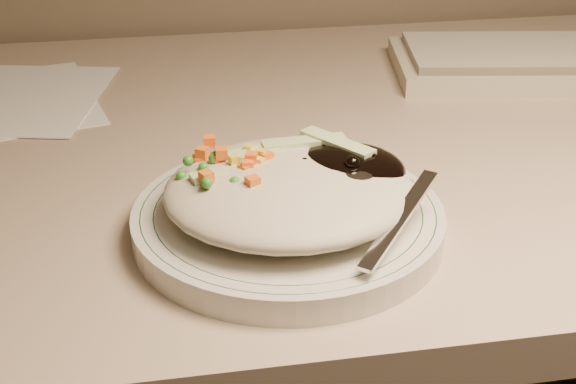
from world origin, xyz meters
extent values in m
cube|color=tan|center=(0.00, 1.38, 0.72)|extent=(1.40, 0.70, 0.04)
cylinder|color=silver|center=(-0.10, 1.19, 0.75)|extent=(0.24, 0.24, 0.02)
torus|color=#144723|center=(-0.10, 1.19, 0.76)|extent=(0.23, 0.23, 0.00)
torus|color=#144723|center=(-0.10, 1.19, 0.76)|extent=(0.21, 0.21, 0.00)
ellipsoid|color=#B1A98F|center=(-0.10, 1.18, 0.78)|extent=(0.19, 0.18, 0.04)
ellipsoid|color=black|center=(-0.05, 1.20, 0.79)|extent=(0.10, 0.09, 0.03)
ellipsoid|color=orange|center=(-0.14, 1.20, 0.78)|extent=(0.08, 0.08, 0.02)
sphere|color=black|center=(-0.08, 1.19, 0.79)|extent=(0.01, 0.01, 0.01)
sphere|color=black|center=(-0.05, 1.20, 0.79)|extent=(0.01, 0.01, 0.01)
sphere|color=black|center=(-0.03, 1.19, 0.80)|extent=(0.01, 0.01, 0.01)
sphere|color=black|center=(-0.04, 1.21, 0.79)|extent=(0.01, 0.01, 0.01)
sphere|color=black|center=(-0.05, 1.18, 0.80)|extent=(0.01, 0.01, 0.01)
sphere|color=black|center=(-0.05, 1.19, 0.79)|extent=(0.01, 0.01, 0.01)
sphere|color=black|center=(-0.04, 1.21, 0.79)|extent=(0.01, 0.01, 0.01)
cube|color=orange|center=(-0.14, 1.21, 0.80)|extent=(0.01, 0.01, 0.01)
cube|color=orange|center=(-0.13, 1.19, 0.79)|extent=(0.01, 0.01, 0.01)
cube|color=orange|center=(-0.16, 1.22, 0.80)|extent=(0.01, 0.01, 0.01)
cube|color=orange|center=(-0.12, 1.20, 0.80)|extent=(0.01, 0.01, 0.01)
cube|color=orange|center=(-0.13, 1.19, 0.80)|extent=(0.01, 0.01, 0.01)
cube|color=orange|center=(-0.16, 1.23, 0.79)|extent=(0.01, 0.01, 0.01)
cube|color=orange|center=(-0.15, 1.21, 0.80)|extent=(0.01, 0.01, 0.01)
cube|color=orange|center=(-0.13, 1.19, 0.80)|extent=(0.01, 0.01, 0.01)
cube|color=orange|center=(-0.11, 1.20, 0.80)|extent=(0.01, 0.01, 0.01)
cube|color=orange|center=(-0.15, 1.23, 0.80)|extent=(0.01, 0.01, 0.01)
cube|color=orange|center=(-0.16, 1.17, 0.80)|extent=(0.01, 0.01, 0.01)
cube|color=orange|center=(-0.13, 1.16, 0.80)|extent=(0.01, 0.01, 0.01)
cube|color=orange|center=(-0.16, 1.19, 0.79)|extent=(0.01, 0.01, 0.01)
cube|color=orange|center=(-0.16, 1.22, 0.79)|extent=(0.01, 0.01, 0.01)
sphere|color=#388C28|center=(-0.13, 1.20, 0.80)|extent=(0.01, 0.01, 0.01)
sphere|color=#388C28|center=(-0.16, 1.16, 0.80)|extent=(0.01, 0.01, 0.01)
sphere|color=#388C28|center=(-0.16, 1.20, 0.80)|extent=(0.01, 0.01, 0.01)
sphere|color=#388C28|center=(-0.17, 1.20, 0.80)|extent=(0.01, 0.01, 0.01)
sphere|color=#388C28|center=(-0.13, 1.20, 0.79)|extent=(0.01, 0.01, 0.01)
sphere|color=#388C28|center=(-0.12, 1.17, 0.79)|extent=(0.01, 0.01, 0.01)
sphere|color=#388C28|center=(-0.14, 1.20, 0.79)|extent=(0.01, 0.01, 0.01)
sphere|color=#388C28|center=(-0.15, 1.18, 0.79)|extent=(0.01, 0.01, 0.01)
sphere|color=#388C28|center=(-0.18, 1.20, 0.79)|extent=(0.01, 0.01, 0.01)
sphere|color=#388C28|center=(-0.15, 1.21, 0.80)|extent=(0.01, 0.01, 0.01)
sphere|color=#388C28|center=(-0.15, 1.21, 0.80)|extent=(0.01, 0.01, 0.01)
sphere|color=#388C28|center=(-0.16, 1.18, 0.79)|extent=(0.01, 0.01, 0.01)
sphere|color=#388C28|center=(-0.14, 1.17, 0.80)|extent=(0.01, 0.01, 0.01)
sphere|color=#388C28|center=(-0.11, 1.22, 0.79)|extent=(0.01, 0.01, 0.01)
cube|color=yellow|center=(-0.13, 1.20, 0.79)|extent=(0.01, 0.01, 0.01)
cube|color=yellow|center=(-0.12, 1.20, 0.80)|extent=(0.01, 0.01, 0.01)
cube|color=yellow|center=(-0.14, 1.21, 0.79)|extent=(0.01, 0.01, 0.01)
cube|color=yellow|center=(-0.14, 1.20, 0.80)|extent=(0.01, 0.01, 0.01)
cube|color=yellow|center=(-0.14, 1.19, 0.79)|extent=(0.01, 0.01, 0.01)
cube|color=yellow|center=(-0.11, 1.20, 0.80)|extent=(0.01, 0.01, 0.01)
cube|color=yellow|center=(-0.12, 1.22, 0.80)|extent=(0.01, 0.01, 0.01)
cube|color=yellow|center=(-0.13, 1.19, 0.79)|extent=(0.01, 0.01, 0.01)
cube|color=#B2D18C|center=(-0.11, 1.22, 0.80)|extent=(0.07, 0.03, 0.00)
cube|color=#B2D18C|center=(-0.08, 1.23, 0.80)|extent=(0.07, 0.02, 0.00)
cube|color=#B2D18C|center=(-0.14, 1.19, 0.80)|extent=(0.07, 0.03, 0.00)
cube|color=#B2D18C|center=(-0.05, 1.22, 0.80)|extent=(0.05, 0.06, 0.00)
cube|color=#B2D18C|center=(-0.09, 1.18, 0.79)|extent=(0.07, 0.04, 0.00)
ellipsoid|color=silver|center=(-0.05, 1.17, 0.79)|extent=(0.06, 0.06, 0.01)
cube|color=silver|center=(-0.03, 1.12, 0.78)|extent=(0.08, 0.09, 0.03)
camera|label=1|loc=(-0.19, 0.65, 1.07)|focal=50.00mm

